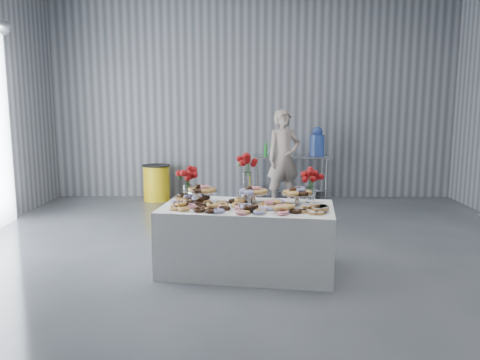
# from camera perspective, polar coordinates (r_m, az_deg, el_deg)

# --- Properties ---
(ground) EXTENTS (9.00, 9.00, 0.00)m
(ground) POSITION_cam_1_polar(r_m,az_deg,el_deg) (5.29, 2.26, -11.51)
(ground) COLOR #3B3E44
(ground) RESTS_ON ground
(room_walls) EXTENTS (8.04, 9.04, 4.02)m
(room_walls) POSITION_cam_1_polar(r_m,az_deg,el_deg) (5.08, -0.80, 17.90)
(room_walls) COLOR gray
(room_walls) RESTS_ON ground
(display_table) EXTENTS (2.02, 1.25, 0.75)m
(display_table) POSITION_cam_1_polar(r_m,az_deg,el_deg) (5.32, 0.88, -7.14)
(display_table) COLOR white
(display_table) RESTS_ON ground
(prep_table) EXTENTS (1.50, 0.60, 0.90)m
(prep_table) POSITION_cam_1_polar(r_m,az_deg,el_deg) (9.18, 6.21, 1.27)
(prep_table) COLOR silver
(prep_table) RESTS_ON ground
(donut_mounds) EXTENTS (1.90, 1.04, 0.09)m
(donut_mounds) POSITION_cam_1_polar(r_m,az_deg,el_deg) (5.17, 0.89, -2.82)
(donut_mounds) COLOR gold
(donut_mounds) RESTS_ON display_table
(cake_stand_left) EXTENTS (0.36, 0.36, 0.17)m
(cake_stand_left) POSITION_cam_1_polar(r_m,az_deg,el_deg) (5.44, -4.64, -1.22)
(cake_stand_left) COLOR silver
(cake_stand_left) RESTS_ON display_table
(cake_stand_mid) EXTENTS (0.36, 0.36, 0.17)m
(cake_stand_mid) POSITION_cam_1_polar(r_m,az_deg,el_deg) (5.34, 1.64, -1.40)
(cake_stand_mid) COLOR silver
(cake_stand_mid) RESTS_ON display_table
(cake_stand_right) EXTENTS (0.36, 0.36, 0.17)m
(cake_stand_right) POSITION_cam_1_polar(r_m,az_deg,el_deg) (5.30, 7.02, -1.53)
(cake_stand_right) COLOR silver
(cake_stand_right) RESTS_ON display_table
(danish_pile) EXTENTS (0.48, 0.48, 0.11)m
(danish_pile) POSITION_cam_1_polar(r_m,az_deg,el_deg) (5.02, 9.18, -3.17)
(danish_pile) COLOR silver
(danish_pile) RESTS_ON display_table
(bouquet_left) EXTENTS (0.26, 0.26, 0.42)m
(bouquet_left) POSITION_cam_1_polar(r_m,az_deg,el_deg) (5.56, -6.43, 0.61)
(bouquet_left) COLOR white
(bouquet_left) RESTS_ON display_table
(bouquet_right) EXTENTS (0.26, 0.26, 0.42)m
(bouquet_right) POSITION_cam_1_polar(r_m,az_deg,el_deg) (5.42, 8.68, 0.34)
(bouquet_right) COLOR white
(bouquet_right) RESTS_ON display_table
(bouquet_center) EXTENTS (0.26, 0.26, 0.57)m
(bouquet_center) POSITION_cam_1_polar(r_m,az_deg,el_deg) (5.51, 0.88, 1.45)
(bouquet_center) COLOR silver
(bouquet_center) RESTS_ON display_table
(water_jug) EXTENTS (0.28, 0.28, 0.55)m
(water_jug) POSITION_cam_1_polar(r_m,az_deg,el_deg) (9.18, 9.39, 4.54)
(water_jug) COLOR blue
(water_jug) RESTS_ON prep_table
(drink_bottles) EXTENTS (0.54, 0.08, 0.27)m
(drink_bottles) POSITION_cam_1_polar(r_m,az_deg,el_deg) (9.01, 4.29, 3.82)
(drink_bottles) COLOR #268C33
(drink_bottles) RESTS_ON prep_table
(person) EXTENTS (0.76, 0.64, 1.79)m
(person) POSITION_cam_1_polar(r_m,az_deg,el_deg) (8.66, 5.32, 2.65)
(person) COLOR #CC8C93
(person) RESTS_ON ground
(trash_barrel) EXTENTS (0.55, 0.55, 0.70)m
(trash_barrel) POSITION_cam_1_polar(r_m,az_deg,el_deg) (9.34, -10.14, -0.32)
(trash_barrel) COLOR yellow
(trash_barrel) RESTS_ON ground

